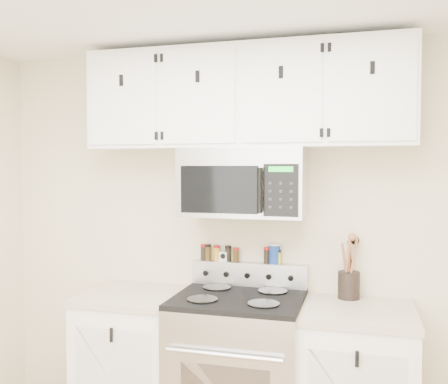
{
  "coord_description": "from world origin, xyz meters",
  "views": [
    {
      "loc": [
        0.7,
        -1.44,
        1.72
      ],
      "look_at": [
        -0.1,
        1.45,
        1.57
      ],
      "focal_mm": 40.0,
      "sensor_mm": 36.0,
      "label": 1
    }
  ],
  "objects_px": {
    "microwave": "(244,182)",
    "salt_canister": "(275,254)",
    "range": "(239,372)",
    "utensil_crock": "(349,283)"
  },
  "relations": [
    {
      "from": "range",
      "to": "microwave",
      "type": "relative_size",
      "value": 1.45
    },
    {
      "from": "range",
      "to": "salt_canister",
      "type": "distance_m",
      "value": 0.75
    },
    {
      "from": "range",
      "to": "salt_canister",
      "type": "xyz_separation_m",
      "value": [
        0.17,
        0.28,
        0.68
      ]
    },
    {
      "from": "range",
      "to": "utensil_crock",
      "type": "xyz_separation_m",
      "value": [
        0.63,
        0.23,
        0.53
      ]
    },
    {
      "from": "utensil_crock",
      "to": "salt_canister",
      "type": "bearing_deg",
      "value": 173.88
    },
    {
      "from": "microwave",
      "to": "salt_canister",
      "type": "xyz_separation_m",
      "value": [
        0.17,
        0.16,
        -0.47
      ]
    },
    {
      "from": "range",
      "to": "utensil_crock",
      "type": "bearing_deg",
      "value": 20.1
    },
    {
      "from": "microwave",
      "to": "salt_canister",
      "type": "bearing_deg",
      "value": 42.94
    },
    {
      "from": "range",
      "to": "microwave",
      "type": "distance_m",
      "value": 1.15
    },
    {
      "from": "microwave",
      "to": "utensil_crock",
      "type": "relative_size",
      "value": 1.98
    }
  ]
}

